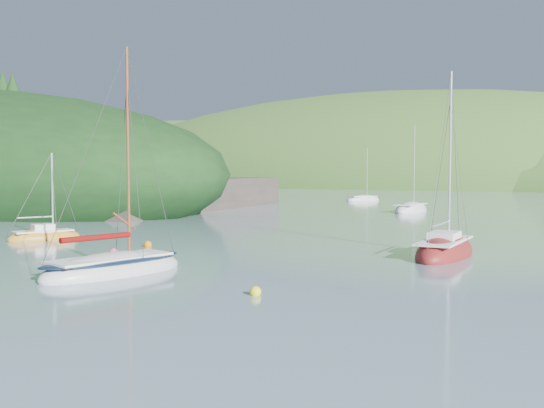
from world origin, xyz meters
The scene contains 7 objects.
ground centered at (0.00, 0.00, 0.00)m, with size 700.00×700.00×0.00m, color slate.
daysailer_white centered at (-2.51, -0.01, 0.23)m, with size 3.45×7.01×10.32m.
sloop_red centered at (7.66, 12.94, 0.20)m, with size 2.82×7.10×10.31m.
sailboat_yellow centered at (-16.08, 6.68, 0.16)m, with size 3.23×4.89×6.04m.
distant_sloop_a centered at (-5.51, 44.51, 0.18)m, with size 2.59×7.13×10.13m.
distant_sloop_c centered at (-19.68, 63.75, 0.15)m, with size 4.30×6.21×8.39m.
mooring_buoys centered at (-4.24, 4.21, 0.12)m, with size 13.33×8.33×0.47m.
Camera 1 is at (16.88, -17.73, 4.34)m, focal length 40.00 mm.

